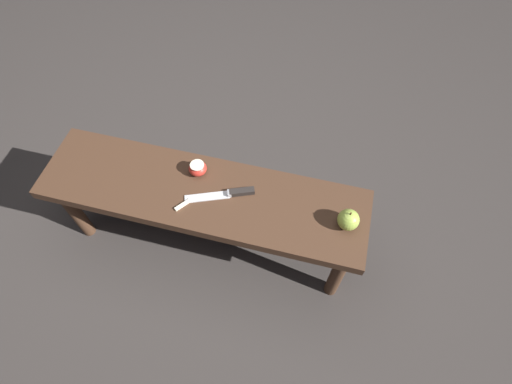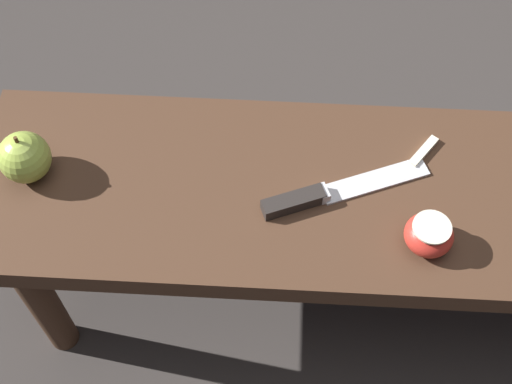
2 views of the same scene
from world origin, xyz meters
name	(u,v)px [view 2 (image 2 of 2)]	position (x,y,z in m)	size (l,w,h in m)	color
ground_plane	(360,303)	(0.00, 0.00, 0.00)	(8.00, 8.00, 0.00)	#383330
wooden_bench	(387,214)	(0.00, 0.00, 0.33)	(1.20, 0.31, 0.39)	#472D1E
knife	(320,195)	(-0.10, -0.01, 0.40)	(0.24, 0.12, 0.02)	silver
apple_whole	(25,157)	(-0.52, 0.01, 0.43)	(0.07, 0.07, 0.08)	#9EB747
apple_cut	(429,235)	(0.04, -0.08, 0.42)	(0.07, 0.07, 0.05)	red
apple_slice_near_knife	(423,151)	(0.05, 0.07, 0.40)	(0.05, 0.06, 0.01)	silver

